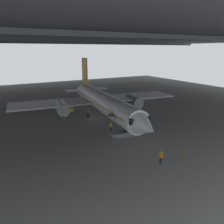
% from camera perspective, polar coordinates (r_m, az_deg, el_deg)
% --- Properties ---
extents(ground_plane, '(110.00, 110.00, 0.00)m').
position_cam_1_polar(ground_plane, '(44.74, -3.58, -1.38)').
color(ground_plane, gray).
extents(hangar_structure, '(121.00, 99.00, 16.54)m').
position_cam_1_polar(hangar_structure, '(55.56, -10.53, 18.31)').
color(hangar_structure, '#4C4F54').
rests_on(hangar_structure, ground_plane).
extents(airplane_main, '(34.46, 35.45, 11.14)m').
position_cam_1_polar(airplane_main, '(43.06, -2.32, 2.64)').
color(airplane_main, white).
rests_on(airplane_main, ground_plane).
extents(boarding_stairs, '(4.27, 1.96, 4.59)m').
position_cam_1_polar(boarding_stairs, '(34.90, 2.44, -5.08)').
color(boarding_stairs, slate).
rests_on(boarding_stairs, ground_plane).
extents(crew_worker_near_nose, '(0.23, 0.55, 1.59)m').
position_cam_1_polar(crew_worker_near_nose, '(27.44, 12.31, -11.04)').
color(crew_worker_near_nose, '#232838').
rests_on(crew_worker_near_nose, ground_plane).
extents(crew_worker_by_stairs, '(0.26, 0.55, 1.72)m').
position_cam_1_polar(crew_worker_by_stairs, '(36.72, -0.32, -3.57)').
color(crew_worker_by_stairs, '#232838').
rests_on(crew_worker_by_stairs, ground_plane).
extents(traffic_cone_orange, '(0.36, 0.36, 0.60)m').
position_cam_1_polar(traffic_cone_orange, '(30.17, 18.11, -10.23)').
color(traffic_cone_orange, black).
rests_on(traffic_cone_orange, ground_plane).
extents(baggage_tug, '(1.98, 2.49, 0.90)m').
position_cam_1_polar(baggage_tug, '(49.11, -10.25, 0.58)').
color(baggage_tug, yellow).
rests_on(baggage_tug, ground_plane).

